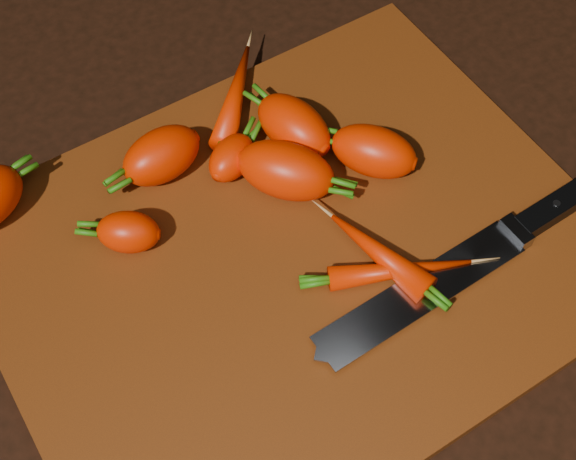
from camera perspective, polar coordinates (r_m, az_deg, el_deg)
ground at (r=0.69m, az=0.45°, el=-2.16°), size 2.00×2.00×0.01m
cutting_board at (r=0.68m, az=0.45°, el=-1.69°), size 0.50×0.40×0.01m
carrot_1 at (r=0.68m, az=-11.29°, el=-0.15°), size 0.06×0.06×0.04m
carrot_2 at (r=0.69m, az=-0.15°, el=4.25°), size 0.09×0.10×0.05m
carrot_3 at (r=0.72m, az=0.41°, el=7.42°), size 0.06×0.09×0.05m
carrot_4 at (r=0.71m, az=-8.99°, el=5.26°), size 0.08×0.05×0.05m
carrot_5 at (r=0.71m, az=-4.04°, el=5.15°), size 0.06×0.05×0.03m
carrot_6 at (r=0.71m, az=6.12°, el=5.58°), size 0.08×0.09×0.05m
carrot_7 at (r=0.77m, az=-3.74°, el=9.61°), size 0.10×0.11×0.03m
carrot_8 at (r=0.66m, az=8.00°, el=-2.85°), size 0.12×0.07×0.02m
carrot_9 at (r=0.66m, az=6.45°, el=-1.61°), size 0.05×0.11×0.03m
knife at (r=0.66m, az=10.69°, el=-3.59°), size 0.32×0.04×0.02m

